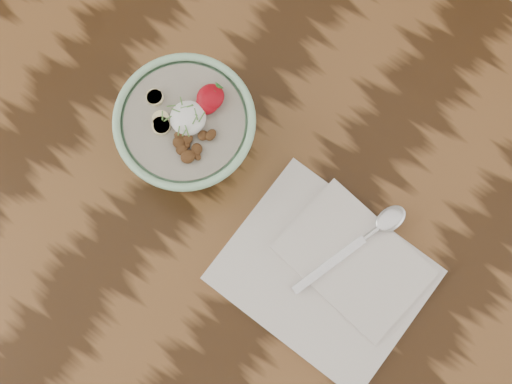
% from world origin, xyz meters
% --- Properties ---
extents(table, '(1.60, 0.90, 0.75)m').
position_xyz_m(table, '(0.00, 0.00, 0.66)').
color(table, black).
rests_on(table, ground).
extents(breakfast_bowl, '(0.19, 0.19, 0.12)m').
position_xyz_m(breakfast_bowl, '(-0.22, -0.02, 0.81)').
color(breakfast_bowl, '#9FD6A9').
rests_on(breakfast_bowl, table).
extents(napkin, '(0.27, 0.23, 0.02)m').
position_xyz_m(napkin, '(0.05, -0.05, 0.76)').
color(napkin, silver).
rests_on(napkin, table).
extents(spoon, '(0.07, 0.19, 0.01)m').
position_xyz_m(spoon, '(0.07, 0.03, 0.77)').
color(spoon, silver).
rests_on(spoon, napkin).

